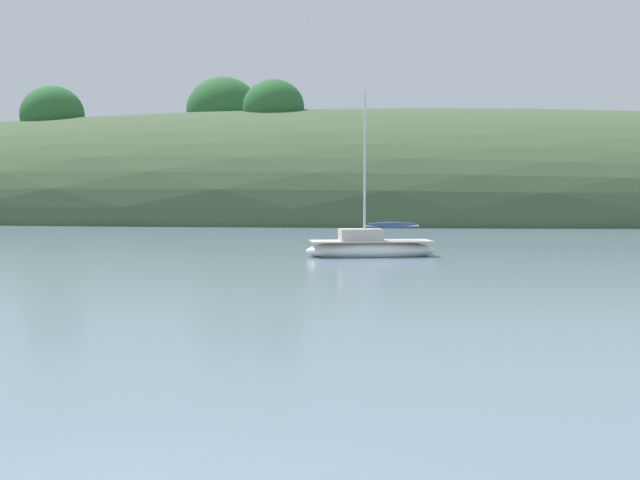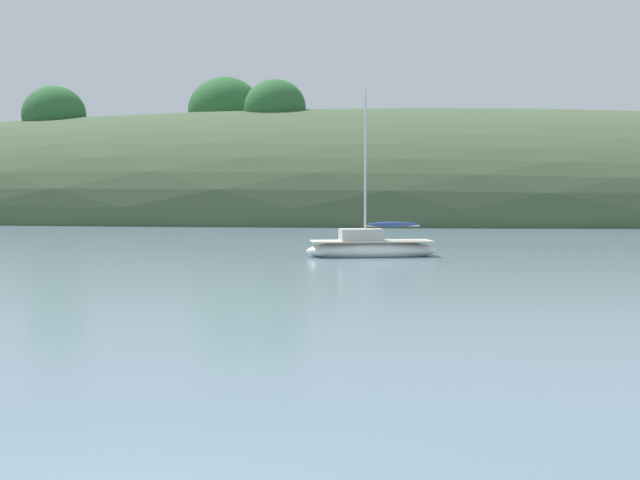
# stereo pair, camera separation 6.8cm
# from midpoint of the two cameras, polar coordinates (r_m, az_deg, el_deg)

# --- Properties ---
(far_shoreline_hill) EXTENTS (150.00, 36.00, 21.66)m
(far_shoreline_hill) POSITION_cam_midpoint_polar(r_m,az_deg,el_deg) (78.45, 3.51, 1.41)
(far_shoreline_hill) COLOR #425638
(far_shoreline_hill) RESTS_ON ground
(sailboat_blue_center) EXTENTS (5.41, 2.79, 6.69)m
(sailboat_blue_center) POSITION_cam_midpoint_polar(r_m,az_deg,el_deg) (36.24, 3.06, -0.49)
(sailboat_blue_center) COLOR white
(sailboat_blue_center) RESTS_ON ground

